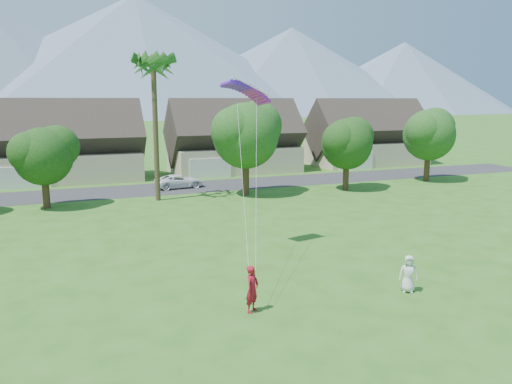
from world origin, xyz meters
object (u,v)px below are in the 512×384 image
parafoil_kite (247,89)px  kite_flyer (252,289)px  watcher (408,274)px  parked_car (179,181)px

parafoil_kite → kite_flyer: bearing=-121.3°
watcher → kite_flyer: bearing=-154.8°
watcher → parked_car: size_ratio=0.36×
watcher → parked_car: bearing=126.3°
parked_car → watcher: bearing=179.9°
parked_car → parafoil_kite: parafoil_kite is taller
kite_flyer → parafoil_kite: (2.94, 8.55, 8.26)m
kite_flyer → watcher: kite_flyer is taller
watcher → parked_car: (-3.69, 30.82, -0.19)m
watcher → parked_car: watcher is taller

